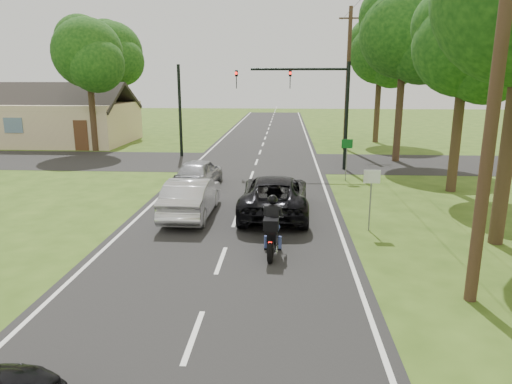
% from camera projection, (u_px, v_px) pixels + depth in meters
% --- Properties ---
extents(ground, '(140.00, 140.00, 0.00)m').
position_uv_depth(ground, '(221.00, 260.00, 13.09)').
color(ground, '#334E16').
rests_on(ground, ground).
extents(road, '(8.00, 100.00, 0.01)m').
position_uv_depth(road, '(249.00, 183.00, 22.77)').
color(road, black).
rests_on(road, ground).
extents(cross_road, '(60.00, 7.00, 0.01)m').
position_uv_depth(cross_road, '(257.00, 162.00, 28.58)').
color(cross_road, black).
rests_on(cross_road, ground).
extents(motorcycle_rider, '(0.60, 2.11, 1.82)m').
position_uv_depth(motorcycle_rider, '(272.00, 231.00, 13.41)').
color(motorcycle_rider, black).
rests_on(motorcycle_rider, ground).
extents(dark_suv, '(2.54, 5.42, 1.50)m').
position_uv_depth(dark_suv, '(275.00, 195.00, 17.46)').
color(dark_suv, black).
rests_on(dark_suv, road).
extents(silver_sedan, '(1.59, 4.47, 1.47)m').
position_uv_depth(silver_sedan, '(191.00, 197.00, 17.17)').
color(silver_sedan, silver).
rests_on(silver_sedan, road).
extents(silver_suv, '(1.99, 4.21, 1.39)m').
position_uv_depth(silver_suv, '(199.00, 173.00, 21.84)').
color(silver_suv, '#A2A3AA').
rests_on(silver_suv, road).
extents(traffic_signal, '(6.38, 0.44, 6.00)m').
position_uv_depth(traffic_signal, '(314.00, 96.00, 25.44)').
color(traffic_signal, black).
rests_on(traffic_signal, ground).
extents(signal_pole_far, '(0.20, 0.20, 6.00)m').
position_uv_depth(signal_pole_far, '(180.00, 111.00, 30.13)').
color(signal_pole_far, black).
rests_on(signal_pole_far, ground).
extents(utility_pole_near, '(1.60, 0.28, 10.00)m').
position_uv_depth(utility_pole_near, '(497.00, 78.00, 9.54)').
color(utility_pole_near, '#4A3221').
rests_on(utility_pole_near, ground).
extents(utility_pole_far, '(1.60, 0.28, 10.00)m').
position_uv_depth(utility_pole_far, '(348.00, 79.00, 32.78)').
color(utility_pole_far, '#4A3221').
rests_on(utility_pole_far, ground).
extents(sign_white, '(0.55, 0.07, 2.12)m').
position_uv_depth(sign_white, '(371.00, 185.00, 15.29)').
color(sign_white, slate).
rests_on(sign_white, ground).
extents(sign_green, '(0.55, 0.07, 2.12)m').
position_uv_depth(sign_green, '(347.00, 150.00, 23.03)').
color(sign_green, slate).
rests_on(sign_green, ground).
extents(tree_row_c, '(4.80, 4.65, 8.76)m').
position_uv_depth(tree_row_c, '(473.00, 51.00, 19.50)').
color(tree_row_c, '#332316').
rests_on(tree_row_c, ground).
extents(tree_row_d, '(5.76, 5.58, 10.45)m').
position_uv_depth(tree_row_d, '(411.00, 38.00, 26.96)').
color(tree_row_d, '#332316').
rests_on(tree_row_d, ground).
extents(tree_row_e, '(5.28, 5.12, 9.61)m').
position_uv_depth(tree_row_e, '(385.00, 56.00, 35.82)').
color(tree_row_e, '#332316').
rests_on(tree_row_e, ground).
extents(tree_left_near, '(5.12, 4.96, 9.22)m').
position_uv_depth(tree_left_near, '(90.00, 57.00, 31.42)').
color(tree_left_near, '#332316').
rests_on(tree_left_near, ground).
extents(tree_left_far, '(5.76, 5.58, 10.14)m').
position_uv_depth(tree_left_far, '(115.00, 55.00, 41.06)').
color(tree_left_far, '#332316').
rests_on(tree_left_far, ground).
extents(house, '(10.20, 8.00, 4.84)m').
position_uv_depth(house, '(66.00, 121.00, 36.91)').
color(house, tan).
rests_on(house, ground).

